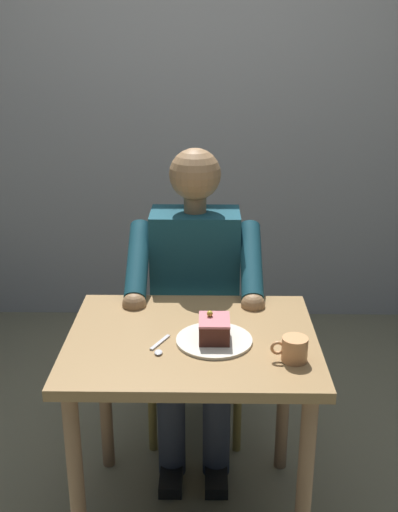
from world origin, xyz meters
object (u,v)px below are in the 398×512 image
coffee_cup (294,349)px  dessert_spoon (159,348)px  dining_table (192,366)px  seated_person (195,300)px  chair (196,318)px  cake_slice (214,329)px

coffee_cup → dessert_spoon: coffee_cup is taller
dining_table → seated_person: 0.47m
dining_table → coffee_cup: size_ratio=7.21×
coffee_cup → chair: bearing=-68.0°
seated_person → dessert_spoon: seated_person is taller
coffee_cup → seated_person: bearing=-62.7°
coffee_cup → dessert_spoon: 0.43m
dining_table → chair: size_ratio=0.92×
chair → cake_slice: chair is taller
chair → coffee_cup: (-0.32, 0.79, 0.28)m
coffee_cup → dessert_spoon: size_ratio=0.83×
dining_table → cake_slice: (-0.07, 0.03, 0.16)m
seated_person → chair: bearing=-90.0°
chair → dessert_spoon: bearing=81.9°
chair → seated_person: seated_person is taller
cake_slice → coffee_cup: cake_slice is taller
cake_slice → coffee_cup: size_ratio=1.03×
cake_slice → dessert_spoon: 0.19m
dining_table → dessert_spoon: size_ratio=5.98×
seated_person → cake_slice: seated_person is taller
seated_person → coffee_cup: bearing=117.3°
chair → coffee_cup: 0.90m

